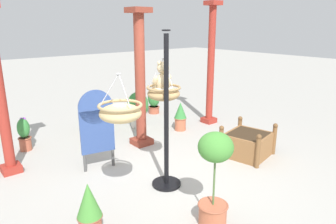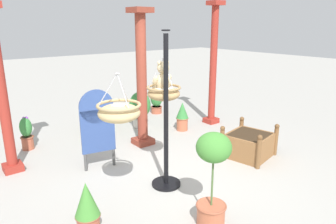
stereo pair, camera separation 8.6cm
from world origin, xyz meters
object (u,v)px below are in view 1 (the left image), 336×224
teddy_bear (163,79)px  display_sign_board (97,123)px  hanging_basket_with_teddy (164,93)px  greenhouse_pillar_left (0,96)px  potted_plant_small_succulent (214,174)px  potted_plant_bushy_green (24,134)px  potted_plant_trailing_ivy (180,116)px  display_pole_central (166,142)px  potted_plant_tall_leafy (154,100)px  wooden_planter_box (248,143)px  greenhouse_pillar_right (211,67)px  hanging_basket_left_high (120,112)px  potted_plant_conical_shrub (95,118)px  potted_plant_flowering_red (89,210)px  greenhouse_pillar_far_back (140,82)px  potted_plant_broad_leaf (138,108)px

teddy_bear → display_sign_board: 1.37m
hanging_basket_with_teddy → greenhouse_pillar_left: size_ratio=0.24×
potted_plant_small_succulent → potted_plant_bushy_green: bearing=106.0°
greenhouse_pillar_left → potted_plant_trailing_ivy: 3.72m
display_pole_central → potted_plant_tall_leafy: display_pole_central is taller
wooden_planter_box → potted_plant_bushy_green: potted_plant_bushy_green is taller
hanging_basket_with_teddy → potted_plant_bushy_green: 3.11m
teddy_bear → potted_plant_small_succulent: (-0.31, -1.38, -0.91)m
potted_plant_bushy_green → teddy_bear: bearing=-60.4°
display_pole_central → greenhouse_pillar_left: greenhouse_pillar_left is taller
display_pole_central → greenhouse_pillar_right: (2.78, 1.76, 0.69)m
greenhouse_pillar_right → hanging_basket_left_high: bearing=-151.8°
greenhouse_pillar_left → greenhouse_pillar_right: bearing=-2.8°
hanging_basket_with_teddy → potted_plant_conical_shrub: (0.11, 2.67, -1.07)m
teddy_bear → potted_plant_flowering_red: 2.11m
potted_plant_small_succulent → potted_plant_flowering_red: bearing=149.3°
hanging_basket_left_high → greenhouse_pillar_far_back: (1.53, 1.83, -0.08)m
potted_plant_trailing_ivy → potted_plant_broad_leaf: size_ratio=0.78×
potted_plant_broad_leaf → teddy_bear: bearing=-114.9°
potted_plant_conical_shrub → potted_plant_flowering_red: bearing=-117.3°
teddy_bear → greenhouse_pillar_right: 3.03m
display_pole_central → hanging_basket_with_teddy: size_ratio=3.60×
greenhouse_pillar_right → wooden_planter_box: bearing=-116.3°
greenhouse_pillar_far_back → potted_plant_tall_leafy: greenhouse_pillar_far_back is taller
greenhouse_pillar_far_back → potted_plant_conical_shrub: size_ratio=4.37×
wooden_planter_box → potted_plant_broad_leaf: bearing=103.4°
greenhouse_pillar_left → potted_plant_bushy_green: 1.36m
hanging_basket_with_teddy → hanging_basket_left_high: 1.12m
wooden_planter_box → potted_plant_flowering_red: bearing=-175.4°
potted_plant_flowering_red → display_sign_board: 1.83m
potted_plant_flowering_red → potted_plant_small_succulent: bearing=-30.7°
teddy_bear → potted_plant_trailing_ivy: size_ratio=0.72×
teddy_bear → potted_plant_small_succulent: 1.69m
wooden_planter_box → hanging_basket_with_teddy: bearing=168.6°
potted_plant_trailing_ivy → potted_plant_flowering_red: bearing=-146.9°
greenhouse_pillar_far_back → wooden_planter_box: bearing=-54.9°
hanging_basket_left_high → potted_plant_flowering_red: hanging_basket_left_high is taller
hanging_basket_left_high → wooden_planter_box: hanging_basket_left_high is taller
greenhouse_pillar_far_back → potted_plant_broad_leaf: greenhouse_pillar_far_back is taller
display_pole_central → potted_plant_flowering_red: display_pole_central is taller
greenhouse_pillar_far_back → potted_plant_small_succulent: 2.92m
greenhouse_pillar_far_back → hanging_basket_left_high: bearing=-129.9°
greenhouse_pillar_far_back → potted_plant_conical_shrub: 1.66m
hanging_basket_left_high → display_sign_board: 1.52m
teddy_bear → potted_plant_tall_leafy: size_ratio=0.67×
potted_plant_trailing_ivy → potted_plant_broad_leaf: (-0.62, 0.82, 0.12)m
wooden_planter_box → potted_plant_conical_shrub: 3.42m
greenhouse_pillar_far_back → display_sign_board: size_ratio=1.95×
potted_plant_flowering_red → potted_plant_tall_leafy: (3.64, 3.65, 0.01)m
potted_plant_trailing_ivy → hanging_basket_with_teddy: bearing=-138.1°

